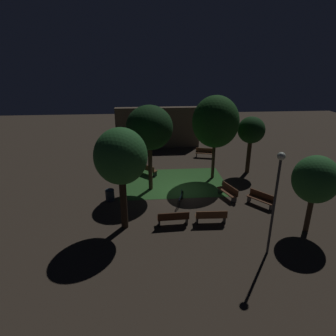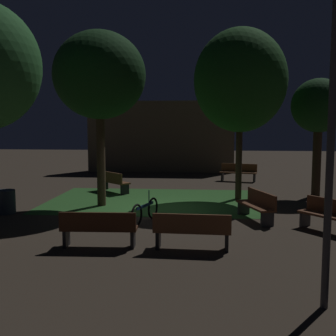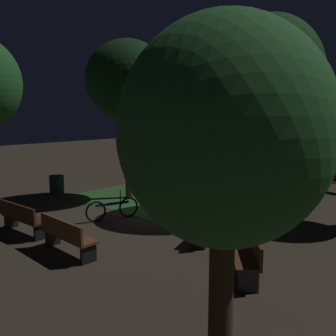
{
  "view_description": "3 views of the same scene",
  "coord_description": "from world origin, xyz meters",
  "px_view_note": "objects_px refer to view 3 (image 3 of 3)",
  "views": [
    {
      "loc": [
        -2.58,
        -18.99,
        9.15
      ],
      "look_at": [
        -0.97,
        0.61,
        1.51
      ],
      "focal_mm": 31.17,
      "sensor_mm": 36.0,
      "label": 1
    },
    {
      "loc": [
        1.35,
        -14.12,
        2.96
      ],
      "look_at": [
        0.11,
        0.49,
        1.36
      ],
      "focal_mm": 44.91,
      "sensor_mm": 36.0,
      "label": 2
    },
    {
      "loc": [
        8.45,
        -9.13,
        3.31
      ],
      "look_at": [
        0.21,
        -0.06,
        1.49
      ],
      "focal_mm": 39.07,
      "sensor_mm": 36.0,
      "label": 3
    }
  ],
  "objects_px": {
    "bench_corner": "(66,235)",
    "trash_bin": "(57,185)",
    "bench_path_side": "(22,217)",
    "tree_lawn_side": "(225,134)",
    "bench_near_trees": "(328,180)",
    "tree_right_canopy": "(269,76)",
    "bench_front_right": "(172,176)",
    "tree_left_canopy": "(128,81)",
    "bicycle": "(113,209)",
    "bench_front_left": "(210,221)",
    "bench_back_row": "(247,252)"
  },
  "relations": [
    {
      "from": "bench_corner",
      "to": "trash_bin",
      "type": "xyz_separation_m",
      "value": [
        -6.13,
        3.42,
        -0.09
      ]
    },
    {
      "from": "bench_path_side",
      "to": "tree_lawn_side",
      "type": "height_order",
      "value": "tree_lawn_side"
    },
    {
      "from": "bench_near_trees",
      "to": "bench_path_side",
      "type": "bearing_deg",
      "value": -109.88
    },
    {
      "from": "tree_right_canopy",
      "to": "bench_front_right",
      "type": "bearing_deg",
      "value": 167.78
    },
    {
      "from": "tree_left_canopy",
      "to": "bench_corner",
      "type": "bearing_deg",
      "value": -56.02
    },
    {
      "from": "bench_path_side",
      "to": "bicycle",
      "type": "distance_m",
      "value": 2.69
    },
    {
      "from": "bench_front_left",
      "to": "tree_lawn_side",
      "type": "distance_m",
      "value": 5.99
    },
    {
      "from": "bench_path_side",
      "to": "tree_lawn_side",
      "type": "distance_m",
      "value": 7.86
    },
    {
      "from": "bench_near_trees",
      "to": "tree_right_canopy",
      "type": "bearing_deg",
      "value": -94.75
    },
    {
      "from": "bench_front_left",
      "to": "bench_near_trees",
      "type": "distance_m",
      "value": 8.48
    },
    {
      "from": "tree_left_canopy",
      "to": "trash_bin",
      "type": "height_order",
      "value": "tree_left_canopy"
    },
    {
      "from": "bench_back_row",
      "to": "tree_left_canopy",
      "type": "bearing_deg",
      "value": 156.61
    },
    {
      "from": "bench_path_side",
      "to": "tree_lawn_side",
      "type": "relative_size",
      "value": 0.41
    },
    {
      "from": "bench_near_trees",
      "to": "bench_front_right",
      "type": "xyz_separation_m",
      "value": [
        -5.59,
        -3.85,
        0.0
      ]
    },
    {
      "from": "tree_lawn_side",
      "to": "tree_left_canopy",
      "type": "height_order",
      "value": "tree_left_canopy"
    },
    {
      "from": "bench_near_trees",
      "to": "tree_right_canopy",
      "type": "xyz_separation_m",
      "value": [
        -0.41,
        -4.97,
        4.03
      ]
    },
    {
      "from": "bench_front_right",
      "to": "tree_lawn_side",
      "type": "bearing_deg",
      "value": -45.79
    },
    {
      "from": "bench_front_left",
      "to": "bicycle",
      "type": "relative_size",
      "value": 1.1
    },
    {
      "from": "bench_front_right",
      "to": "bench_near_trees",
      "type": "bearing_deg",
      "value": 34.54
    },
    {
      "from": "bench_corner",
      "to": "bench_near_trees",
      "type": "relative_size",
      "value": 0.97
    },
    {
      "from": "bench_path_side",
      "to": "tree_right_canopy",
      "type": "height_order",
      "value": "tree_right_canopy"
    },
    {
      "from": "tree_lawn_side",
      "to": "tree_left_canopy",
      "type": "xyz_separation_m",
      "value": [
        -8.48,
        6.12,
        1.46
      ]
    },
    {
      "from": "tree_right_canopy",
      "to": "bicycle",
      "type": "xyz_separation_m",
      "value": [
        -3.06,
        -4.1,
        -4.17
      ]
    },
    {
      "from": "tree_right_canopy",
      "to": "bench_back_row",
      "type": "bearing_deg",
      "value": -66.15
    },
    {
      "from": "tree_right_canopy",
      "to": "tree_left_canopy",
      "type": "height_order",
      "value": "tree_right_canopy"
    },
    {
      "from": "bench_corner",
      "to": "tree_right_canopy",
      "type": "height_order",
      "value": "tree_right_canopy"
    },
    {
      "from": "bench_corner",
      "to": "bicycle",
      "type": "relative_size",
      "value": 1.08
    },
    {
      "from": "bicycle",
      "to": "tree_right_canopy",
      "type": "bearing_deg",
      "value": 53.29
    },
    {
      "from": "bench_path_side",
      "to": "bench_corner",
      "type": "bearing_deg",
      "value": -0.0
    },
    {
      "from": "bench_corner",
      "to": "tree_lawn_side",
      "type": "distance_m",
      "value": 5.86
    },
    {
      "from": "bench_near_trees",
      "to": "bicycle",
      "type": "bearing_deg",
      "value": -110.94
    },
    {
      "from": "bench_front_right",
      "to": "bicycle",
      "type": "xyz_separation_m",
      "value": [
        2.12,
        -5.22,
        -0.14
      ]
    },
    {
      "from": "tree_lawn_side",
      "to": "bicycle",
      "type": "height_order",
      "value": "tree_lawn_side"
    },
    {
      "from": "bench_front_right",
      "to": "tree_right_canopy",
      "type": "height_order",
      "value": "tree_right_canopy"
    },
    {
      "from": "bench_corner",
      "to": "tree_left_canopy",
      "type": "relative_size",
      "value": 0.3
    },
    {
      "from": "bench_path_side",
      "to": "trash_bin",
      "type": "relative_size",
      "value": 2.35
    },
    {
      "from": "bench_back_row",
      "to": "trash_bin",
      "type": "height_order",
      "value": "bench_back_row"
    },
    {
      "from": "tree_lawn_side",
      "to": "tree_left_canopy",
      "type": "relative_size",
      "value": 0.72
    },
    {
      "from": "trash_bin",
      "to": "bicycle",
      "type": "distance_m",
      "value": 4.75
    },
    {
      "from": "bench_front_right",
      "to": "tree_right_canopy",
      "type": "distance_m",
      "value": 6.66
    },
    {
      "from": "bench_corner",
      "to": "tree_right_canopy",
      "type": "distance_m",
      "value": 7.96
    },
    {
      "from": "tree_lawn_side",
      "to": "trash_bin",
      "type": "distance_m",
      "value": 12.44
    },
    {
      "from": "bench_front_right",
      "to": "tree_right_canopy",
      "type": "xyz_separation_m",
      "value": [
        5.18,
        -1.12,
        4.03
      ]
    },
    {
      "from": "bicycle",
      "to": "bench_corner",
      "type": "bearing_deg",
      "value": -60.55
    },
    {
      "from": "bench_front_right",
      "to": "tree_right_canopy",
      "type": "relative_size",
      "value": 0.25
    },
    {
      "from": "bench_front_right",
      "to": "bicycle",
      "type": "relative_size",
      "value": 0.96
    },
    {
      "from": "bench_front_left",
      "to": "bicycle",
      "type": "bearing_deg",
      "value": -169.91
    },
    {
      "from": "bench_path_side",
      "to": "bench_front_right",
      "type": "bearing_deg",
      "value": 100.03
    },
    {
      "from": "trash_bin",
      "to": "tree_right_canopy",
      "type": "bearing_deg",
      "value": 22.87
    },
    {
      "from": "tree_lawn_side",
      "to": "bicycle",
      "type": "xyz_separation_m",
      "value": [
        -6.58,
        3.72,
        -2.75
      ]
    }
  ]
}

